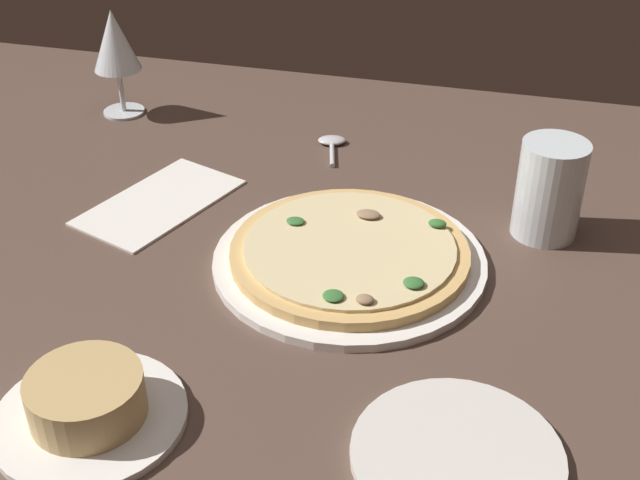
{
  "coord_description": "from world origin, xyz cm",
  "views": [
    {
      "loc": [
        -23.43,
        75.48,
        57.9
      ],
      "look_at": [
        -3.31,
        -0.45,
        7.0
      ],
      "focal_mm": 47.12,
      "sensor_mm": 36.0,
      "label": 1
    }
  ],
  "objects": [
    {
      "name": "dining_table",
      "position": [
        0.0,
        0.0,
        2.0
      ],
      "size": [
        150.0,
        110.0,
        4.0
      ],
      "primitive_type": "cube",
      "color": "brown",
      "rests_on": "ground"
    },
    {
      "name": "pizza_main",
      "position": [
        -6.64,
        -0.9,
        5.19
      ],
      "size": [
        30.83,
        30.83,
        3.37
      ],
      "color": "white",
      "rests_on": "dining_table"
    },
    {
      "name": "ramekin_on_saucer",
      "position": [
        9.98,
        28.77,
        6.02
      ],
      "size": [
        17.18,
        17.18,
        4.98
      ],
      "color": "white",
      "rests_on": "dining_table"
    },
    {
      "name": "wine_glass_far",
      "position": [
        36.39,
        -32.17,
        14.97
      ],
      "size": [
        7.01,
        7.01,
        16.09
      ],
      "color": "silver",
      "rests_on": "dining_table"
    },
    {
      "name": "water_glass",
      "position": [
        -27.47,
        -13.42,
        9.31
      ],
      "size": [
        7.76,
        7.76,
        11.8
      ],
      "color": "silver",
      "rests_on": "dining_table"
    },
    {
      "name": "side_plate",
      "position": [
        -21.95,
        24.94,
        4.45
      ],
      "size": [
        18.08,
        18.08,
        0.9
      ],
      "primitive_type": "cylinder",
      "color": "silver",
      "rests_on": "dining_table"
    },
    {
      "name": "paper_menu",
      "position": [
        19.74,
        -8.02,
        4.15
      ],
      "size": [
        17.74,
        23.38,
        0.3
      ],
      "primitive_type": "cube",
      "rotation": [
        0.0,
        0.0,
        -0.34
      ],
      "color": "white",
      "rests_on": "dining_table"
    },
    {
      "name": "spoon",
      "position": [
        2.53,
        -29.18,
        4.46
      ],
      "size": [
        4.58,
        9.25,
        1.0
      ],
      "color": "silver",
      "rests_on": "dining_table"
    }
  ]
}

